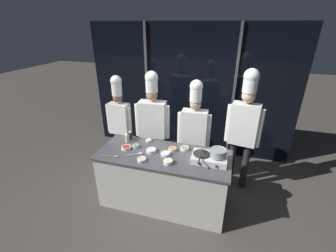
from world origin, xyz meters
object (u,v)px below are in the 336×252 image
Objects in this scene: frying_pan at (202,153)px; prep_bowl_noodles at (168,162)px; squeeze_bottle_oil at (127,137)px; prep_bowl_mushrooms at (184,148)px; chef_pastry at (244,122)px; prep_bowl_chicken at (142,159)px; prep_bowl_rice at (165,154)px; prep_bowl_carrots at (172,149)px; serving_spoon_slotted at (138,154)px; prep_bowl_chili_flakes at (126,147)px; serving_spoon_solid at (114,156)px; squeeze_bottle_soy at (130,135)px; portable_stove at (209,158)px; chef_line at (194,127)px; chef_head at (119,117)px; prep_bowl_onion at (151,150)px; chef_sous at (153,120)px; prep_bowl_scallions at (135,146)px; stock_pot at (218,153)px; prep_bowl_ginger at (149,140)px.

frying_pan reaches higher than prep_bowl_noodles.
squeeze_bottle_oil is at bearing 170.87° from frying_pan.
squeeze_bottle_oil is 1.21× the size of prep_bowl_noodles.
chef_pastry reaches higher than prep_bowl_mushrooms.
prep_bowl_chicken is 0.69m from prep_bowl_mushrooms.
prep_bowl_rice is 1.37m from chef_pastry.
serving_spoon_slotted is (-0.47, -0.23, -0.02)m from prep_bowl_carrots.
prep_bowl_chili_flakes is 0.56× the size of serving_spoon_solid.
prep_bowl_mushrooms is at bearing 0.69° from squeeze_bottle_oil.
prep_bowl_rice is 0.33m from prep_bowl_mushrooms.
serving_spoon_solid is at bearing -153.38° from prep_bowl_carrots.
prep_bowl_carrots is at bearing -12.94° from squeeze_bottle_soy.
squeeze_bottle_oil is (-1.35, 0.19, 0.03)m from portable_stove.
prep_bowl_chili_flakes is at bearing -76.77° from squeeze_bottle_soy.
squeeze_bottle_oil is 0.59× the size of serving_spoon_solid.
chef_line is at bearing 15.97° from chef_pastry.
chef_head is 2.22m from chef_pastry.
squeeze_bottle_soy is 0.95m from prep_bowl_mushrooms.
prep_bowl_chili_flakes is (-0.70, -0.14, -0.01)m from prep_bowl_carrots.
serving_spoon_solid is at bearing -153.18° from prep_bowl_mushrooms.
prep_bowl_chili_flakes is at bearing -177.25° from prep_bowl_onion.
portable_stove is at bearing -11.76° from prep_bowl_carrots.
prep_bowl_mushrooms is at bearing 80.28° from chef_line.
prep_bowl_onion is (0.40, 0.02, 0.00)m from prep_bowl_chili_flakes.
squeeze_bottle_oil is 1.06× the size of prep_bowl_chili_flakes.
chef_sous is at bearing 74.79° from serving_spoon_solid.
frying_pan is 1.83m from chef_head.
prep_bowl_scallions is 0.39m from prep_bowl_chicken.
squeeze_bottle_oil is at bearing 22.74° from chef_line.
prep_bowl_chicken is at bearing -53.43° from prep_bowl_scallions.
stock_pot is 0.57m from prep_bowl_mushrooms.
chef_sous is (0.27, 0.50, 0.14)m from squeeze_bottle_oil.
prep_bowl_chicken is (-0.28, -0.23, -0.00)m from prep_bowl_rice.
frying_pan is 0.23m from stock_pot.
chef_pastry reaches higher than squeeze_bottle_oil.
stock_pot reaches higher than prep_bowl_onion.
frying_pan is 0.21× the size of chef_sous.
prep_bowl_noodles reaches higher than serving_spoon_solid.
prep_bowl_rice is 0.08× the size of chef_line.
squeeze_bottle_oil reaches higher than portable_stove.
prep_bowl_chicken reaches higher than serving_spoon_solid.
prep_bowl_rice reaches higher than serving_spoon_slotted.
squeeze_bottle_oil reaches higher than prep_bowl_chili_flakes.
frying_pan reaches higher than prep_bowl_mushrooms.
prep_bowl_rice is at bearing -177.96° from stock_pot.
frying_pan reaches higher than prep_bowl_scallions.
portable_stove is 2.05× the size of serving_spoon_slotted.
squeeze_bottle_soy is 0.33m from prep_bowl_ginger.
prep_bowl_chili_flakes is at bearing 164.51° from prep_bowl_noodles.
squeeze_bottle_oil reaches higher than prep_bowl_mushrooms.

